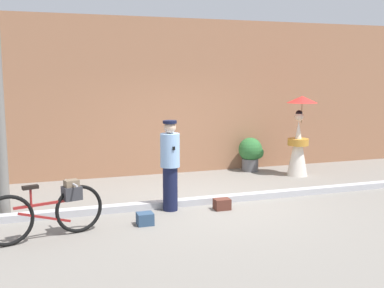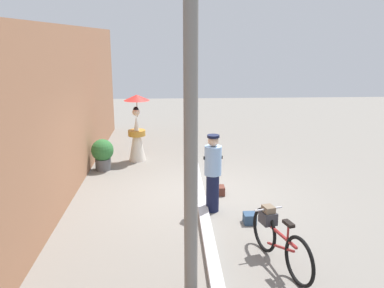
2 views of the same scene
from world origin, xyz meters
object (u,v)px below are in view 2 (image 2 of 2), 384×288
at_px(bicycle_near_officer, 278,238).
at_px(backpack_spare, 220,190).
at_px(utility_pole, 191,124).
at_px(person_with_parasol, 137,129).
at_px(potted_plant_by_door, 103,153).
at_px(person_officer, 213,172).
at_px(backpack_on_pavement, 250,218).

bearing_deg(bicycle_near_officer, backpack_spare, 10.66).
xyz_separation_m(bicycle_near_officer, utility_pole, (-0.71, 1.38, 1.96)).
bearing_deg(person_with_parasol, potted_plant_by_door, 134.35).
relative_size(backpack_spare, utility_pole, 0.06).
relative_size(potted_plant_by_door, backpack_spare, 2.99).
xyz_separation_m(bicycle_near_officer, person_officer, (2.04, 0.81, 0.41)).
relative_size(person_with_parasol, backpack_on_pavement, 7.36).
relative_size(person_officer, backpack_on_pavement, 6.22).
xyz_separation_m(person_officer, backpack_on_pavement, (-0.60, -0.66, -0.74)).
xyz_separation_m(person_with_parasol, utility_pole, (-6.41, -1.22, 1.49)).
height_order(backpack_on_pavement, backpack_spare, same).
height_order(person_with_parasol, backpack_on_pavement, person_with_parasol).
height_order(bicycle_near_officer, backpack_spare, bicycle_near_officer).
bearing_deg(backpack_spare, potted_plant_by_door, 56.09).
distance_m(bicycle_near_officer, person_officer, 2.24).
relative_size(bicycle_near_officer, person_with_parasol, 0.91).
height_order(backpack_spare, utility_pole, utility_pole).
xyz_separation_m(potted_plant_by_door, backpack_spare, (-1.95, -2.90, -0.36)).
relative_size(person_officer, backpack_spare, 5.71).
distance_m(bicycle_near_officer, backpack_on_pavement, 1.49).
height_order(bicycle_near_officer, person_with_parasol, person_with_parasol).
xyz_separation_m(potted_plant_by_door, backpack_on_pavement, (-3.44, -3.30, -0.36)).
bearing_deg(person_officer, person_with_parasol, 26.17).
distance_m(person_with_parasol, potted_plant_by_door, 1.26).
distance_m(bicycle_near_officer, person_with_parasol, 6.28).
bearing_deg(utility_pole, person_officer, -11.74).
xyz_separation_m(potted_plant_by_door, utility_pole, (-5.59, -2.07, 1.94)).
distance_m(person_with_parasol, backpack_spare, 3.54).
height_order(backpack_on_pavement, utility_pole, utility_pole).
relative_size(backpack_on_pavement, backpack_spare, 0.92).
relative_size(bicycle_near_officer, person_officer, 1.08).
bearing_deg(potted_plant_by_door, backpack_spare, -123.91).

